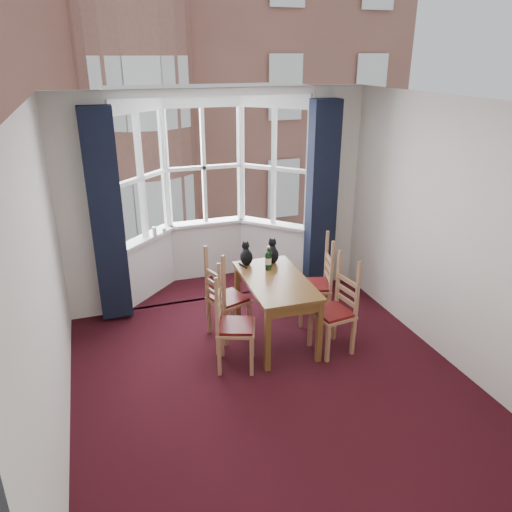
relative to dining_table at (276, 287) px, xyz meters
name	(u,v)px	position (x,y,z in m)	size (l,w,h in m)	color
floor	(277,389)	(-0.34, -0.95, -0.67)	(4.50, 4.50, 0.00)	black
ceiling	(282,104)	(-0.34, -0.95, 2.13)	(4.50, 4.50, 0.00)	white
wall_left	(45,295)	(-2.34, -0.95, 0.73)	(4.50, 4.50, 0.00)	silver
wall_right	(460,239)	(1.66, -0.95, 0.73)	(4.50, 4.50, 0.00)	silver
wall_near	(435,424)	(-0.34, -3.20, 0.73)	(4.00, 4.00, 0.00)	silver
wall_back_pier_left	(86,212)	(-1.99, 1.30, 0.73)	(0.70, 0.12, 2.80)	silver
wall_back_pier_right	(331,190)	(1.31, 1.30, 0.73)	(0.70, 0.12, 2.80)	silver
bay_window	(209,191)	(-0.34, 1.81, 0.73)	(2.76, 0.94, 2.80)	white
curtain_left	(107,218)	(-1.76, 1.12, 0.68)	(0.38, 0.22, 2.60)	black
curtain_right	(322,198)	(1.08, 1.12, 0.68)	(0.38, 0.22, 2.60)	black
dining_table	(276,287)	(0.00, 0.00, 0.00)	(0.73, 1.32, 0.78)	brown
chair_left_near	(227,327)	(-0.69, -0.37, -0.20)	(0.52, 0.53, 0.92)	#A2734F
chair_left_far	(222,302)	(-0.59, 0.22, -0.20)	(0.51, 0.53, 0.92)	#A2734F
chair_right_near	(339,312)	(0.60, -0.44, -0.20)	(0.45, 0.47, 0.92)	#A2734F
chair_right_far	(321,286)	(0.69, 0.24, -0.20)	(0.50, 0.51, 0.92)	#A2734F
cat_left	(246,256)	(-0.19, 0.52, 0.22)	(0.18, 0.23, 0.29)	black
cat_right	(272,253)	(0.13, 0.48, 0.23)	(0.23, 0.26, 0.31)	black
wine_bottle	(268,259)	(0.01, 0.29, 0.24)	(0.08, 0.08, 0.29)	black
candle_tall	(155,231)	(-1.14, 1.65, 0.26)	(0.06, 0.06, 0.13)	white
candle_short	(164,231)	(-1.01, 1.68, 0.24)	(0.06, 0.06, 0.09)	white
street	(115,191)	(-0.34, 31.30, -6.67)	(80.00, 80.00, 0.00)	#333335
tenement_building	(130,104)	(-0.34, 13.06, 0.93)	(18.40, 7.80, 15.20)	#945C4C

